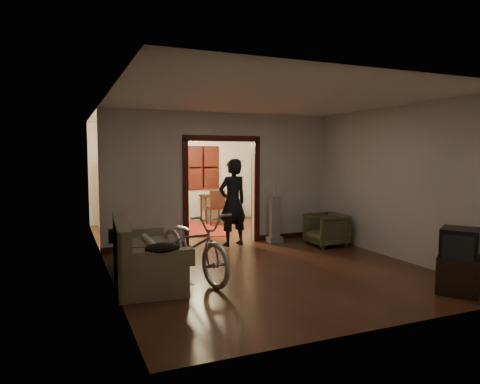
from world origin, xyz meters
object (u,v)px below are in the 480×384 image
armchair (326,229)px  person (233,202)px  locker (143,190)px  desk (218,208)px  sofa (146,250)px  bicycle (193,245)px

armchair → person: size_ratio=0.41×
armchair → locker: size_ratio=0.40×
desk → armchair: bearing=-59.6°
person → sofa: bearing=28.1°
locker → sofa: bearing=-100.1°
person → locker: size_ratio=0.97×
bicycle → person: size_ratio=1.09×
person → desk: bearing=-117.5°
locker → desk: 2.25m
person → desk: 3.55m
bicycle → desk: size_ratio=1.98×
armchair → person: person is taller
bicycle → locker: 5.51m
person → locker: 3.68m
locker → person: bearing=-70.4°
desk → bicycle: bearing=-95.4°
armchair → locker: bearing=-143.3°
bicycle → armchair: size_ratio=2.64×
armchair → desk: size_ratio=0.75×
locker → bicycle: bearing=-92.8°
bicycle → desk: (2.36, 5.43, -0.15)m
armchair → locker: locker is taller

